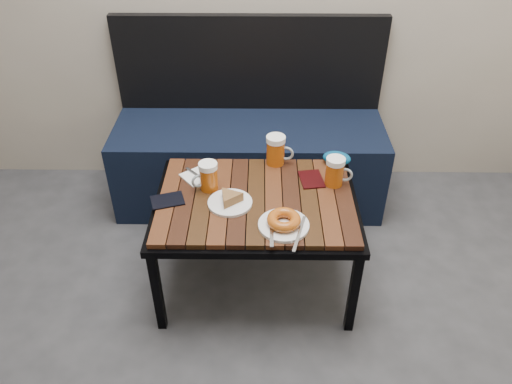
{
  "coord_description": "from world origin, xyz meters",
  "views": [
    {
      "loc": [
        0.14,
        -0.52,
        1.71
      ],
      "look_at": [
        0.12,
        1.11,
        0.5
      ],
      "focal_mm": 35.0,
      "sensor_mm": 36.0,
      "label": 1
    }
  ],
  "objects_px": {
    "beer_mug_centre": "(276,150)",
    "passport_burgundy": "(311,179)",
    "bench": "(249,154)",
    "passport_navy": "(168,200)",
    "beer_mug_left": "(208,176)",
    "knit_pouch": "(337,158)",
    "plate_pie": "(230,200)",
    "cafe_table": "(256,206)",
    "beer_mug_right": "(335,171)",
    "plate_bagel": "(284,222)"
  },
  "relations": [
    {
      "from": "beer_mug_left",
      "to": "beer_mug_centre",
      "type": "distance_m",
      "value": 0.35
    },
    {
      "from": "cafe_table",
      "to": "plate_pie",
      "type": "distance_m",
      "value": 0.13
    },
    {
      "from": "passport_navy",
      "to": "passport_burgundy",
      "type": "distance_m",
      "value": 0.62
    },
    {
      "from": "cafe_table",
      "to": "beer_mug_centre",
      "type": "height_order",
      "value": "beer_mug_centre"
    },
    {
      "from": "plate_pie",
      "to": "knit_pouch",
      "type": "bearing_deg",
      "value": 33.25
    },
    {
      "from": "cafe_table",
      "to": "beer_mug_right",
      "type": "relative_size",
      "value": 6.56
    },
    {
      "from": "cafe_table",
      "to": "beer_mug_centre",
      "type": "relative_size",
      "value": 6.14
    },
    {
      "from": "cafe_table",
      "to": "passport_burgundy",
      "type": "bearing_deg",
      "value": 28.5
    },
    {
      "from": "plate_pie",
      "to": "passport_navy",
      "type": "height_order",
      "value": "plate_pie"
    },
    {
      "from": "beer_mug_left",
      "to": "beer_mug_centre",
      "type": "height_order",
      "value": "beer_mug_centre"
    },
    {
      "from": "beer_mug_left",
      "to": "plate_bagel",
      "type": "height_order",
      "value": "beer_mug_left"
    },
    {
      "from": "beer_mug_centre",
      "to": "knit_pouch",
      "type": "height_order",
      "value": "beer_mug_centre"
    },
    {
      "from": "plate_pie",
      "to": "plate_bagel",
      "type": "distance_m",
      "value": 0.25
    },
    {
      "from": "beer_mug_right",
      "to": "passport_burgundy",
      "type": "height_order",
      "value": "beer_mug_right"
    },
    {
      "from": "passport_burgundy",
      "to": "beer_mug_left",
      "type": "bearing_deg",
      "value": -179.25
    },
    {
      "from": "passport_burgundy",
      "to": "plate_bagel",
      "type": "bearing_deg",
      "value": -120.8
    },
    {
      "from": "bench",
      "to": "plate_bagel",
      "type": "relative_size",
      "value": 5.51
    },
    {
      "from": "beer_mug_right",
      "to": "passport_burgundy",
      "type": "distance_m",
      "value": 0.12
    },
    {
      "from": "beer_mug_left",
      "to": "bench",
      "type": "bearing_deg",
      "value": -129.5
    },
    {
      "from": "bench",
      "to": "passport_navy",
      "type": "relative_size",
      "value": 10.72
    },
    {
      "from": "plate_pie",
      "to": "passport_navy",
      "type": "relative_size",
      "value": 1.38
    },
    {
      "from": "plate_pie",
      "to": "plate_bagel",
      "type": "relative_size",
      "value": 0.71
    },
    {
      "from": "beer_mug_centre",
      "to": "passport_navy",
      "type": "distance_m",
      "value": 0.54
    },
    {
      "from": "plate_pie",
      "to": "passport_burgundy",
      "type": "height_order",
      "value": "plate_pie"
    },
    {
      "from": "beer_mug_centre",
      "to": "passport_navy",
      "type": "height_order",
      "value": "beer_mug_centre"
    },
    {
      "from": "cafe_table",
      "to": "plate_pie",
      "type": "xyz_separation_m",
      "value": [
        -0.1,
        -0.04,
        0.06
      ]
    },
    {
      "from": "beer_mug_left",
      "to": "beer_mug_right",
      "type": "distance_m",
      "value": 0.53
    },
    {
      "from": "beer_mug_right",
      "to": "plate_pie",
      "type": "xyz_separation_m",
      "value": [
        -0.44,
        -0.14,
        -0.04
      ]
    },
    {
      "from": "cafe_table",
      "to": "beer_mug_centre",
      "type": "bearing_deg",
      "value": 71.49
    },
    {
      "from": "beer_mug_left",
      "to": "beer_mug_centre",
      "type": "relative_size",
      "value": 0.92
    },
    {
      "from": "plate_pie",
      "to": "bench",
      "type": "bearing_deg",
      "value": 84.99
    },
    {
      "from": "beer_mug_centre",
      "to": "beer_mug_right",
      "type": "relative_size",
      "value": 1.07
    },
    {
      "from": "bench",
      "to": "cafe_table",
      "type": "xyz_separation_m",
      "value": [
        0.04,
        -0.65,
        0.16
      ]
    },
    {
      "from": "beer_mug_centre",
      "to": "knit_pouch",
      "type": "relative_size",
      "value": 1.08
    },
    {
      "from": "cafe_table",
      "to": "beer_mug_left",
      "type": "height_order",
      "value": "beer_mug_left"
    },
    {
      "from": "beer_mug_centre",
      "to": "passport_burgundy",
      "type": "bearing_deg",
      "value": -31.43
    },
    {
      "from": "plate_pie",
      "to": "beer_mug_centre",
      "type": "bearing_deg",
      "value": 57.83
    },
    {
      "from": "beer_mug_left",
      "to": "knit_pouch",
      "type": "height_order",
      "value": "beer_mug_left"
    },
    {
      "from": "cafe_table",
      "to": "passport_navy",
      "type": "bearing_deg",
      "value": -175.59
    },
    {
      "from": "beer_mug_left",
      "to": "plate_bagel",
      "type": "distance_m",
      "value": 0.39
    },
    {
      "from": "passport_burgundy",
      "to": "plate_pie",
      "type": "bearing_deg",
      "value": -161.3
    },
    {
      "from": "plate_pie",
      "to": "knit_pouch",
      "type": "xyz_separation_m",
      "value": [
        0.46,
        0.3,
        0.01
      ]
    },
    {
      "from": "beer_mug_left",
      "to": "plate_pie",
      "type": "bearing_deg",
      "value": 107.59
    },
    {
      "from": "beer_mug_left",
      "to": "passport_navy",
      "type": "xyz_separation_m",
      "value": [
        -0.16,
        -0.09,
        -0.06
      ]
    },
    {
      "from": "passport_navy",
      "to": "beer_mug_centre",
      "type": "bearing_deg",
      "value": 105.12
    },
    {
      "from": "bench",
      "to": "passport_navy",
      "type": "distance_m",
      "value": 0.78
    },
    {
      "from": "beer_mug_left",
      "to": "knit_pouch",
      "type": "xyz_separation_m",
      "value": [
        0.56,
        0.2,
        -0.04
      ]
    },
    {
      "from": "beer_mug_centre",
      "to": "passport_burgundy",
      "type": "relative_size",
      "value": 1.03
    },
    {
      "from": "passport_burgundy",
      "to": "passport_navy",
      "type": "bearing_deg",
      "value": -173.5
    },
    {
      "from": "beer_mug_centre",
      "to": "passport_navy",
      "type": "relative_size",
      "value": 1.05
    }
  ]
}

